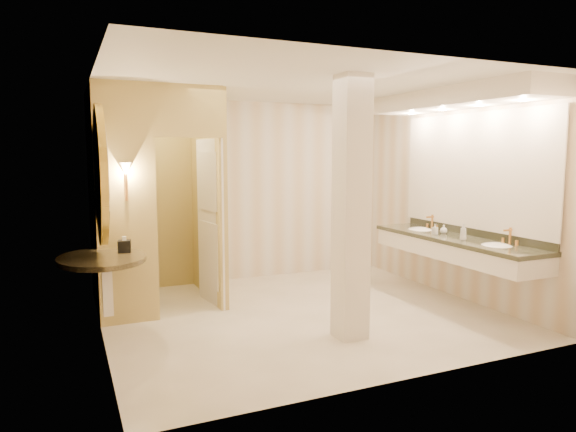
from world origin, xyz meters
name	(u,v)px	position (x,y,z in m)	size (l,w,h in m)	color
floor	(302,314)	(0.00, 0.00, 0.00)	(4.50, 4.50, 0.00)	white
ceiling	(302,84)	(0.00, 0.00, 2.70)	(4.50, 4.50, 0.00)	silver
wall_back	(246,191)	(0.00, 2.00, 1.35)	(4.50, 0.02, 2.70)	beige
wall_front	(406,223)	(0.00, -2.00, 1.35)	(4.50, 0.02, 2.70)	beige
wall_left	(98,211)	(-2.25, 0.00, 1.35)	(0.02, 4.00, 2.70)	beige
wall_right	(453,196)	(2.25, 0.00, 1.35)	(0.02, 4.00, 2.70)	beige
toilet_closet	(189,196)	(-1.11, 0.97, 1.39)	(1.50, 1.55, 2.70)	tan
wall_sconce	(126,171)	(-1.93, 0.43, 1.73)	(0.14, 0.14, 0.42)	#CB8A41
vanity	(459,177)	(1.98, -0.40, 1.63)	(0.75, 2.73, 2.09)	silver
console_shelf	(102,210)	(-2.21, 0.05, 1.35)	(1.09, 1.09, 1.99)	black
pillar	(351,209)	(0.14, -0.90, 1.35)	(0.30, 0.30, 2.70)	silver
tissue_box	(124,246)	(-1.99, 0.19, 0.94)	(0.13, 0.13, 0.13)	black
toilet	(118,266)	(-1.94, 1.70, 0.42)	(0.47, 0.82, 0.83)	white
soap_bottle_a	(435,229)	(1.83, -0.16, 0.94)	(0.06, 0.06, 0.14)	beige
soap_bottle_b	(444,229)	(1.98, -0.16, 0.93)	(0.09, 0.09, 0.12)	silver
soap_bottle_c	(463,232)	(1.86, -0.64, 0.98)	(0.08, 0.08, 0.20)	#C6B28C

